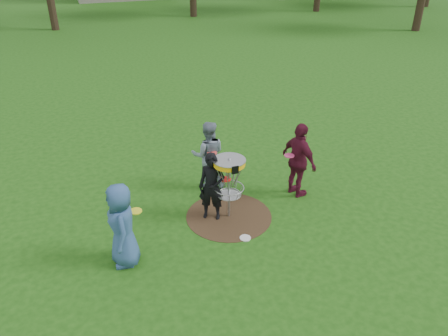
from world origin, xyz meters
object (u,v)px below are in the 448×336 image
object	(u,v)px
player_blue	(122,225)
player_black	(212,187)
player_grey	(208,155)
disc_golf_basket	(229,174)
player_maroon	(299,161)

from	to	relation	value
player_blue	player_black	bearing A→B (deg)	116.78
player_black	player_grey	xyz separation A→B (m)	(0.33, 1.25, 0.07)
player_grey	disc_golf_basket	world-z (taller)	player_grey
player_grey	disc_golf_basket	bearing A→B (deg)	106.42
player_blue	disc_golf_basket	distance (m)	2.35
player_maroon	player_grey	bearing A→B (deg)	45.84
player_blue	player_maroon	distance (m)	4.10
player_blue	player_grey	distance (m)	3.02
player_blue	player_black	size ratio (longest dim) A/B	1.09
player_black	player_maroon	xyz separation A→B (m)	(2.08, 0.20, 0.13)
player_maroon	player_blue	bearing A→B (deg)	90.80
player_grey	player_maroon	distance (m)	2.04
player_grey	disc_golf_basket	size ratio (longest dim) A/B	1.16
player_black	player_maroon	distance (m)	2.09
player_blue	disc_golf_basket	size ratio (longest dim) A/B	1.16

